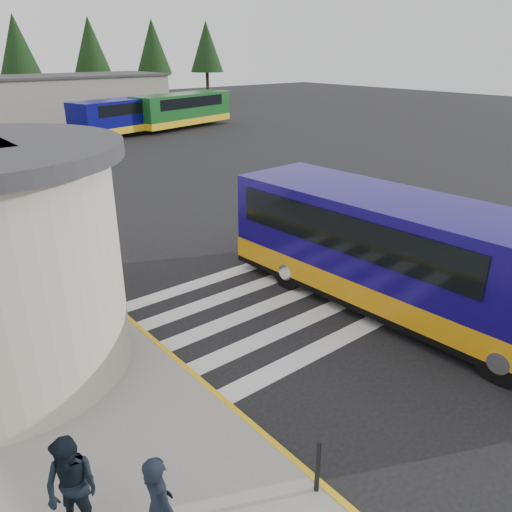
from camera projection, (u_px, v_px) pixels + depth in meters
ground at (267, 289)px, 14.73m from camera, size 140.00×140.00×0.00m
curb_strip at (81, 279)px, 15.18m from camera, size 0.12×34.00×0.16m
crosswalk at (272, 304)px, 13.86m from camera, size 8.00×5.35×0.01m
depot_building at (28, 99)px, 47.40m from camera, size 26.40×8.40×4.20m
tree_line at (0, 46)px, 51.48m from camera, size 58.40×4.40×10.00m
transit_bus at (402, 259)px, 13.09m from camera, size 3.93×10.92×3.04m
pedestrian_a at (159, 508)px, 6.56m from camera, size 0.45×0.64×1.69m
pedestrian_b at (72, 489)px, 6.86m from camera, size 0.97×1.02×1.65m
bollard at (318, 466)px, 7.67m from camera, size 0.08×0.08×0.98m
far_bus_a at (127, 115)px, 40.41m from camera, size 9.92×4.96×2.47m
far_bus_b at (182, 109)px, 43.93m from camera, size 10.22×5.08×2.54m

